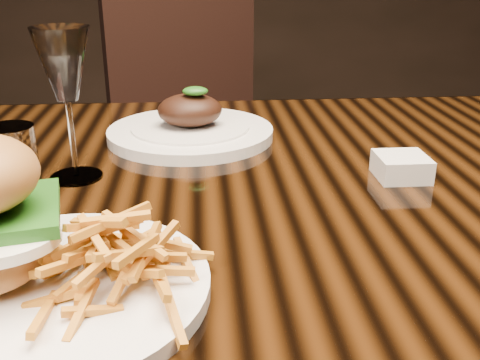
{
  "coord_description": "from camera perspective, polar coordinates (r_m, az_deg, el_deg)",
  "views": [
    {
      "loc": [
        -0.07,
        -0.71,
        1.04
      ],
      "look_at": [
        -0.03,
        -0.15,
        0.81
      ],
      "focal_mm": 42.0,
      "sensor_mm": 36.0,
      "label": 1
    }
  ],
  "objects": [
    {
      "name": "far_dish",
      "position": [
        0.95,
        -5.05,
        5.25
      ],
      "size": [
        0.28,
        0.28,
        0.09
      ],
      "rotation": [
        0.0,
        0.0,
        -0.09
      ],
      "color": "white",
      "rests_on": "dining_table"
    },
    {
      "name": "chair_far",
      "position": [
        1.67,
        -4.25,
        4.5
      ],
      "size": [
        0.6,
        0.6,
        0.95
      ],
      "rotation": [
        0.0,
        0.0,
        0.37
      ],
      "color": "black",
      "rests_on": "ground"
    },
    {
      "name": "ramekin",
      "position": [
        0.81,
        16.08,
        1.31
      ],
      "size": [
        0.08,
        0.08,
        0.03
      ],
      "primitive_type": "cube",
      "rotation": [
        0.0,
        0.0,
        0.13
      ],
      "color": "white",
      "rests_on": "dining_table"
    },
    {
      "name": "burger_plate",
      "position": [
        0.52,
        -19.88,
        -6.43
      ],
      "size": [
        0.29,
        0.29,
        0.19
      ],
      "rotation": [
        0.0,
        0.0,
        0.01
      ],
      "color": "white",
      "rests_on": "dining_table"
    },
    {
      "name": "wine_glass",
      "position": [
        0.77,
        -17.43,
        10.67
      ],
      "size": [
        0.08,
        0.08,
        0.2
      ],
      "color": "white",
      "rests_on": "dining_table"
    },
    {
      "name": "water_tumbler",
      "position": [
        0.78,
        -22.1,
        1.99
      ],
      "size": [
        0.06,
        0.06,
        0.09
      ],
      "primitive_type": "cylinder",
      "color": "white",
      "rests_on": "dining_table"
    },
    {
      "name": "dining_table",
      "position": [
        0.8,
        1.09,
        -5.03
      ],
      "size": [
        1.6,
        0.9,
        0.75
      ],
      "color": "black",
      "rests_on": "ground"
    }
  ]
}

